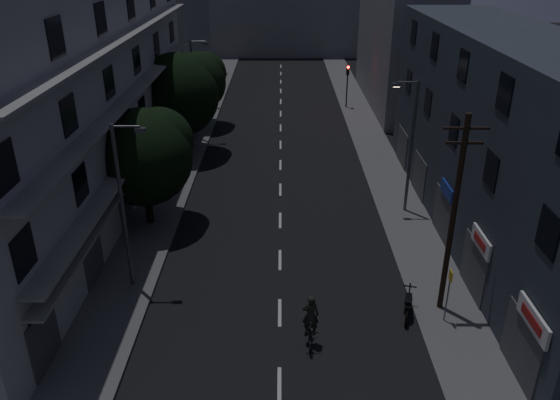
{
  "coord_description": "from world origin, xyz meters",
  "views": [
    {
      "loc": [
        0.06,
        -13.48,
        15.04
      ],
      "look_at": [
        0.0,
        12.0,
        3.0
      ],
      "focal_mm": 35.0,
      "sensor_mm": 36.0,
      "label": 1
    }
  ],
  "objects_px": {
    "utility_pole": "(454,213)",
    "motorcycle": "(408,306)",
    "cyclist": "(310,328)",
    "bus_stop_sign": "(449,287)"
  },
  "relations": [
    {
      "from": "cyclist",
      "to": "utility_pole",
      "type": "bearing_deg",
      "value": 21.97
    },
    {
      "from": "utility_pole",
      "to": "motorcycle",
      "type": "xyz_separation_m",
      "value": [
        -1.57,
        -0.48,
        -4.36
      ]
    },
    {
      "from": "motorcycle",
      "to": "cyclist",
      "type": "height_order",
      "value": "cyclist"
    },
    {
      "from": "bus_stop_sign",
      "to": "motorcycle",
      "type": "distance_m",
      "value": 2.1
    },
    {
      "from": "motorcycle",
      "to": "utility_pole",
      "type": "bearing_deg",
      "value": 32.29
    },
    {
      "from": "bus_stop_sign",
      "to": "motorcycle",
      "type": "height_order",
      "value": "bus_stop_sign"
    },
    {
      "from": "motorcycle",
      "to": "cyclist",
      "type": "xyz_separation_m",
      "value": [
        -4.41,
        -1.85,
        0.29
      ]
    },
    {
      "from": "bus_stop_sign",
      "to": "cyclist",
      "type": "height_order",
      "value": "bus_stop_sign"
    },
    {
      "from": "utility_pole",
      "to": "cyclist",
      "type": "relative_size",
      "value": 3.81
    },
    {
      "from": "utility_pole",
      "to": "bus_stop_sign",
      "type": "distance_m",
      "value": 3.14
    }
  ]
}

